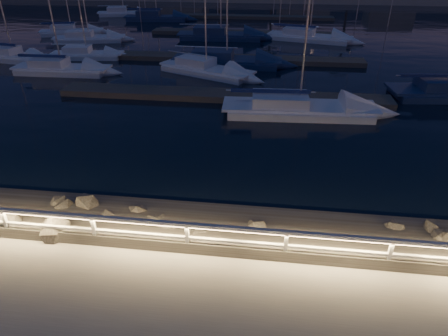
{
  "coord_description": "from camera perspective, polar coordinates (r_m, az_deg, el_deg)",
  "views": [
    {
      "loc": [
        3.35,
        -9.44,
        8.35
      ],
      "look_at": [
        1.63,
        4.0,
        0.79
      ],
      "focal_mm": 32.0,
      "sensor_mm": 36.0,
      "label": 1
    }
  ],
  "objects": [
    {
      "name": "sailboat_j",
      "position": [
        46.89,
        -18.94,
        17.21
      ],
      "size": [
        7.64,
        3.76,
        12.54
      ],
      "rotation": [
        0.0,
        0.0,
        0.23
      ],
      "color": "white",
      "rests_on": "ground"
    },
    {
      "name": "sailboat_n",
      "position": [
        58.88,
        -9.81,
        20.49
      ],
      "size": [
        8.8,
        3.41,
        14.63
      ],
      "rotation": [
        0.0,
        0.0,
        0.1
      ],
      "color": "navy",
      "rests_on": "ground"
    },
    {
      "name": "sailboat_m",
      "position": [
        64.1,
        -14.31,
        20.72
      ],
      "size": [
        7.66,
        3.92,
        12.64
      ],
      "rotation": [
        0.0,
        0.0,
        0.25
      ],
      "color": "white",
      "rests_on": "ground"
    },
    {
      "name": "riprap",
      "position": [
        14.23,
        -15.81,
        -8.41
      ],
      "size": [
        35.22,
        2.49,
        1.31
      ],
      "color": "#625D54",
      "rests_on": "ground"
    },
    {
      "name": "sailboat_k",
      "position": [
        46.07,
        11.8,
        17.96
      ],
      "size": [
        9.26,
        4.82,
        15.14
      ],
      "rotation": [
        0.0,
        0.0,
        -0.26
      ],
      "color": "white",
      "rests_on": "ground"
    },
    {
      "name": "sailboat_g",
      "position": [
        45.93,
        -0.79,
        18.52
      ],
      "size": [
        9.47,
        3.25,
        15.84
      ],
      "rotation": [
        0.0,
        0.0,
        0.04
      ],
      "color": "navy",
      "rests_on": "ground"
    },
    {
      "name": "guard_rail",
      "position": [
        12.57,
        -10.13,
        -8.42
      ],
      "size": [
        44.11,
        0.12,
        1.06
      ],
      "color": "white",
      "rests_on": "ground"
    },
    {
      "name": "sailboat_d",
      "position": [
        24.74,
        10.1,
        8.6
      ],
      "size": [
        9.34,
        3.29,
        15.54
      ],
      "rotation": [
        0.0,
        0.0,
        0.05
      ],
      "color": "white",
      "rests_on": "ground"
    },
    {
      "name": "sailboat_i",
      "position": [
        51.37,
        -21.15,
        17.79
      ],
      "size": [
        7.16,
        3.94,
        11.83
      ],
      "rotation": [
        0.0,
        0.0,
        0.3
      ],
      "color": "white",
      "rests_on": "ground"
    },
    {
      "name": "sailboat_e",
      "position": [
        39.62,
        -19.21,
        15.17
      ],
      "size": [
        6.58,
        2.72,
        10.94
      ],
      "rotation": [
        0.0,
        0.0,
        0.13
      ],
      "color": "white",
      "rests_on": "ground"
    },
    {
      "name": "floating_docks",
      "position": [
        42.97,
        2.8,
        17.37
      ],
      "size": [
        22.0,
        36.0,
        0.4
      ],
      "color": "#595049",
      "rests_on": "ground"
    },
    {
      "name": "sailboat_a",
      "position": [
        41.28,
        -28.05,
        13.99
      ],
      "size": [
        7.41,
        3.26,
        12.28
      ],
      "rotation": [
        0.0,
        0.0,
        -0.16
      ],
      "color": "white",
      "rests_on": "ground"
    },
    {
      "name": "harbor_water",
      "position": [
        41.85,
        2.63,
        16.26
      ],
      "size": [
        400.0,
        440.0,
        0.6
      ],
      "color": "black",
      "rests_on": "ground"
    },
    {
      "name": "sailboat_b",
      "position": [
        35.37,
        -22.45,
        13.09
      ],
      "size": [
        7.7,
        2.49,
        13.0
      ],
      "rotation": [
        0.0,
        0.0,
        0.02
      ],
      "color": "white",
      "rests_on": "ground"
    },
    {
      "name": "sailboat_c",
      "position": [
        35.16,
        0.0,
        15.2
      ],
      "size": [
        9.27,
        2.94,
        15.61
      ],
      "rotation": [
        0.0,
        0.0,
        -0.01
      ],
      "color": "navy",
      "rests_on": "ground"
    },
    {
      "name": "ground",
      "position": [
        13.04,
        -9.54,
        -11.15
      ],
      "size": [
        400.0,
        400.0,
        0.0
      ],
      "primitive_type": "plane",
      "color": "#ADA89C",
      "rests_on": "ground"
    },
    {
      "name": "sailboat_f",
      "position": [
        32.72,
        -2.84,
        14.06
      ],
      "size": [
        8.08,
        5.3,
        13.48
      ],
      "rotation": [
        0.0,
        0.0,
        -0.43
      ],
      "color": "white",
      "rests_on": "ground"
    }
  ]
}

